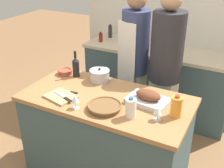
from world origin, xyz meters
TOP-DOWN VIEW (x-y plane):
  - kitchen_island at (0.00, 0.00)m, footprint 1.51×0.76m
  - back_counter at (0.00, 1.42)m, footprint 1.96×0.60m
  - back_wall at (0.00, 1.77)m, footprint 2.46×0.10m
  - roasting_pan at (0.36, 0.08)m, footprint 0.37×0.27m
  - wicker_basket at (0.09, -0.18)m, footprint 0.29×0.29m
  - cutting_board at (-0.35, -0.19)m, footprint 0.30×0.26m
  - stock_pot at (-0.22, 0.26)m, footprint 0.20×0.20m
  - mixing_bowl at (-0.61, 0.23)m, footprint 0.15×0.15m
  - juice_jug at (0.63, -0.01)m, footprint 0.09×0.09m
  - milk_jug at (0.32, -0.19)m, footprint 0.09×0.09m
  - wine_bottle_green at (-0.48, 0.24)m, footprint 0.07×0.07m
  - wine_glass_left at (0.52, -0.13)m, footprint 0.06×0.06m
  - wine_glass_right at (-0.13, -0.28)m, footprint 0.06×0.06m
  - knife_chef at (-0.32, -0.20)m, footprint 0.24×0.12m
  - knife_paring at (-0.35, -0.08)m, footprint 0.21×0.06m
  - stand_mixer at (-0.27, 1.42)m, footprint 0.18×0.14m
  - condiment_bottle_tall at (-0.82, 1.33)m, footprint 0.05×0.05m
  - condiment_bottle_short at (-0.79, 1.57)m, footprint 0.05×0.05m
  - person_cook_aproned at (-0.08, 0.79)m, footprint 0.31×0.33m
  - person_cook_guest at (0.30, 0.73)m, footprint 0.33×0.33m

SIDE VIEW (x-z plane):
  - kitchen_island at x=0.00m, z-range 0.00..0.92m
  - back_counter at x=0.00m, z-range 0.00..0.92m
  - knife_paring at x=-0.35m, z-range 0.92..0.93m
  - cutting_board at x=-0.35m, z-range 0.92..0.94m
  - knife_chef at x=-0.32m, z-range 0.93..0.94m
  - wicker_basket at x=0.09m, z-range 0.92..0.97m
  - mixing_bowl at x=-0.61m, z-range 0.92..0.97m
  - roasting_pan at x=0.36m, z-range 0.90..1.02m
  - person_cook_aproned at x=-0.08m, z-range 0.11..1.84m
  - stock_pot at x=-0.22m, z-range 0.91..1.05m
  - condiment_bottle_tall at x=-0.82m, z-range 0.91..1.05m
  - person_cook_guest at x=0.30m, z-range 0.10..1.88m
  - wine_glass_left at x=0.52m, z-range 0.94..1.05m
  - milk_jug at x=0.32m, z-range 0.91..1.09m
  - wine_glass_right at x=-0.13m, z-range 0.94..1.06m
  - juice_jug at x=0.63m, z-range 0.91..1.10m
  - condiment_bottle_short at x=-0.79m, z-range 0.91..1.10m
  - wine_bottle_green at x=-0.48m, z-range 0.89..1.16m
  - stand_mixer at x=-0.27m, z-range 0.90..1.18m
  - back_wall at x=0.00m, z-range 0.00..2.55m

